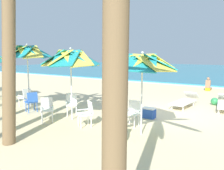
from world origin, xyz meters
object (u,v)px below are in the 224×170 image
Objects in this scene: plastic_chair_2 at (87,112)px; beach_umbrella_2 at (27,53)px; palm_tree_2 at (7,30)px; beach_umbrella_1 at (71,59)px; cooler_box at (149,113)px; beach_umbrella_0 at (142,63)px; plastic_chair_6 at (25,96)px; plastic_chair_0 at (117,125)px; beach_ball at (215,101)px; plastic_chair_5 at (32,101)px; sun_lounger_1 at (185,101)px; plastic_chair_4 at (72,103)px; plastic_chair_1 at (133,112)px; beachgoer_seated at (208,86)px; plastic_chair_3 at (47,108)px.

beach_umbrella_2 is (-3.76, 0.58, 1.99)m from plastic_chair_2.
beach_umbrella_1 is at bearing 92.64° from palm_tree_2.
cooler_box is (5.10, 1.52, -2.29)m from beach_umbrella_2.
beach_umbrella_0 is 6.32m from plastic_chair_6.
plastic_chair_0 reaches higher than beach_ball.
beach_umbrella_2 reaches higher than beach_umbrella_0.
plastic_chair_5 is at bearing -157.38° from cooler_box.
beach_umbrella_1 is 5.67m from sun_lounger_1.
plastic_chair_4 is 1.00× the size of plastic_chair_5.
plastic_chair_2 is (-1.60, 0.66, 0.00)m from plastic_chair_0.
beachgoer_seated reaches higher than plastic_chair_1.
palm_tree_2 is 13.15m from beachgoer_seated.
sun_lounger_1 is at bearing 67.65° from palm_tree_2.
plastic_chair_6 reaches higher than beach_ball.
plastic_chair_1 is 1.22m from cooler_box.
plastic_chair_2 is 1.00× the size of plastic_chair_5.
sun_lounger_1 reaches higher than cooler_box.
plastic_chair_4 is (-1.46, 0.84, 0.00)m from plastic_chair_2.
plastic_chair_1 is (-0.62, 0.63, -1.67)m from beach_umbrella_0.
plastic_chair_0 is 1.00× the size of plastic_chair_4.
plastic_chair_2 is at bearing -18.98° from beach_umbrella_1.
beachgoer_seated is (2.96, 10.06, -1.97)m from beach_umbrella_1.
plastic_chair_3 is 3.09m from beach_umbrella_2.
palm_tree_2 is (2.29, -2.37, 2.57)m from plastic_chair_5.
beach_umbrella_0 is 1.14× the size of sun_lounger_1.
plastic_chair_5 is 8.42m from beach_ball.
beach_umbrella_0 reaches higher than plastic_chair_5.
plastic_chair_5 is 0.94× the size of beachgoer_seated.
plastic_chair_6 is (-5.46, -0.23, 0.00)m from plastic_chair_1.
plastic_chair_3 is 2.43× the size of beach_ball.
plastic_chair_6 is (-0.43, 0.11, -1.99)m from beach_umbrella_2.
cooler_box is (2.79, 1.26, -0.30)m from plastic_chair_4.
beach_umbrella_2 is (-2.19, 0.90, 1.99)m from plastic_chair_3.
beach_ball is (6.85, 5.31, -2.31)m from beach_umbrella_2.
plastic_chair_5 is 1.00× the size of plastic_chair_6.
plastic_chair_3 is 0.39× the size of sun_lounger_1.
plastic_chair_3 is (-0.60, -0.66, -1.76)m from beach_umbrella_1.
sun_lounger_1 is 1.59m from beach_ball.
plastic_chair_6 is at bearing 176.16° from beach_umbrella_0.
plastic_chair_6 is (-5.79, 1.35, 0.00)m from plastic_chair_0.
beach_umbrella_0 is 2.90× the size of plastic_chair_2.
beachgoer_seated reaches higher than plastic_chair_4.
beach_umbrella_0 reaches higher than plastic_chair_2.
beachgoer_seated reaches higher than cooler_box.
plastic_chair_5 is at bearing 160.61° from plastic_chair_3.
plastic_chair_1 and plastic_chair_2 have the same top height.
plastic_chair_0 is 0.39× the size of sun_lounger_1.
plastic_chair_2 is at bearing 68.20° from palm_tree_2.
cooler_box is at bearing 106.92° from beach_umbrella_0.
plastic_chair_3 is 6.19m from sun_lounger_1.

